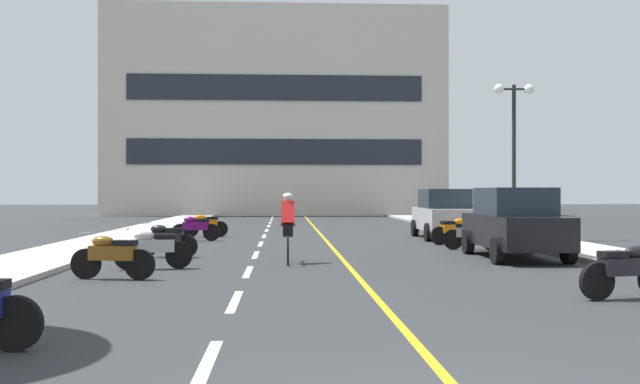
# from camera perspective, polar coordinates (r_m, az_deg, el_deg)

# --- Properties ---
(ground_plane) EXTENTS (140.00, 140.00, 0.00)m
(ground_plane) POSITION_cam_1_polar(r_m,az_deg,el_deg) (25.94, -0.26, -3.79)
(ground_plane) COLOR #2D3033
(curb_left) EXTENTS (2.40, 72.00, 0.12)m
(curb_left) POSITION_cam_1_polar(r_m,az_deg,el_deg) (29.51, -14.68, -3.21)
(curb_left) COLOR #B7B2A8
(curb_left) RESTS_ON ground
(curb_right) EXTENTS (2.40, 72.00, 0.12)m
(curb_right) POSITION_cam_1_polar(r_m,az_deg,el_deg) (30.11, 13.30, -3.15)
(curb_right) COLOR #B7B2A8
(curb_right) RESTS_ON ground
(lane_dash_0) EXTENTS (0.14, 2.20, 0.01)m
(lane_dash_0) POSITION_cam_1_polar(r_m,az_deg,el_deg) (7.10, -9.35, -13.88)
(lane_dash_0) COLOR silver
(lane_dash_0) RESTS_ON ground
(lane_dash_1) EXTENTS (0.14, 2.20, 0.01)m
(lane_dash_1) POSITION_cam_1_polar(r_m,az_deg,el_deg) (11.01, -7.02, -8.91)
(lane_dash_1) COLOR silver
(lane_dash_1) RESTS_ON ground
(lane_dash_2) EXTENTS (0.14, 2.20, 0.01)m
(lane_dash_2) POSITION_cam_1_polar(r_m,az_deg,el_deg) (14.97, -5.94, -6.55)
(lane_dash_2) COLOR silver
(lane_dash_2) RESTS_ON ground
(lane_dash_3) EXTENTS (0.14, 2.20, 0.01)m
(lane_dash_3) POSITION_cam_1_polar(r_m,az_deg,el_deg) (18.94, -5.32, -5.17)
(lane_dash_3) COLOR silver
(lane_dash_3) RESTS_ON ground
(lane_dash_4) EXTENTS (0.14, 2.20, 0.01)m
(lane_dash_4) POSITION_cam_1_polar(r_m,az_deg,el_deg) (22.93, -4.91, -4.27)
(lane_dash_4) COLOR silver
(lane_dash_4) RESTS_ON ground
(lane_dash_5) EXTENTS (0.14, 2.20, 0.01)m
(lane_dash_5) POSITION_cam_1_polar(r_m,az_deg,el_deg) (26.92, -4.63, -3.64)
(lane_dash_5) COLOR silver
(lane_dash_5) RESTS_ON ground
(lane_dash_6) EXTENTS (0.14, 2.20, 0.01)m
(lane_dash_6) POSITION_cam_1_polar(r_m,az_deg,el_deg) (30.91, -4.42, -3.17)
(lane_dash_6) COLOR silver
(lane_dash_6) RESTS_ON ground
(lane_dash_7) EXTENTS (0.14, 2.20, 0.01)m
(lane_dash_7) POSITION_cam_1_polar(r_m,az_deg,el_deg) (34.90, -4.25, -2.81)
(lane_dash_7) COLOR silver
(lane_dash_7) RESTS_ON ground
(lane_dash_8) EXTENTS (0.14, 2.20, 0.01)m
(lane_dash_8) POSITION_cam_1_polar(r_m,az_deg,el_deg) (38.90, -4.12, -2.53)
(lane_dash_8) COLOR silver
(lane_dash_8) RESTS_ON ground
(lane_dash_9) EXTENTS (0.14, 2.20, 0.01)m
(lane_dash_9) POSITION_cam_1_polar(r_m,az_deg,el_deg) (42.89, -4.02, -2.29)
(lane_dash_9) COLOR silver
(lane_dash_9) RESTS_ON ground
(lane_dash_10) EXTENTS (0.14, 2.20, 0.01)m
(lane_dash_10) POSITION_cam_1_polar(r_m,az_deg,el_deg) (46.89, -3.93, -2.10)
(lane_dash_10) COLOR silver
(lane_dash_10) RESTS_ON ground
(lane_dash_11) EXTENTS (0.14, 2.20, 0.01)m
(lane_dash_11) POSITION_cam_1_polar(r_m,az_deg,el_deg) (50.89, -3.86, -1.93)
(lane_dash_11) COLOR silver
(lane_dash_11) RESTS_ON ground
(centre_line_yellow) EXTENTS (0.12, 66.00, 0.01)m
(centre_line_yellow) POSITION_cam_1_polar(r_m,az_deg,el_deg) (28.94, -0.05, -3.39)
(centre_line_yellow) COLOR gold
(centre_line_yellow) RESTS_ON ground
(office_building) EXTENTS (25.22, 9.66, 15.39)m
(office_building) POSITION_cam_1_polar(r_m,az_deg,el_deg) (54.95, -3.62, 6.24)
(office_building) COLOR beige
(office_building) RESTS_ON ground
(street_lamp_mid) EXTENTS (1.46, 0.36, 5.47)m
(street_lamp_mid) POSITION_cam_1_polar(r_m,az_deg,el_deg) (25.89, 15.68, 5.26)
(street_lamp_mid) COLOR black
(street_lamp_mid) RESTS_ON curb_right
(parked_car_near) EXTENTS (1.98, 4.23, 1.82)m
(parked_car_near) POSITION_cam_1_polar(r_m,az_deg,el_deg) (18.46, 15.71, -2.47)
(parked_car_near) COLOR black
(parked_car_near) RESTS_ON ground
(parked_car_mid) EXTENTS (1.99, 4.24, 1.82)m
(parked_car_mid) POSITION_cam_1_polar(r_m,az_deg,el_deg) (25.80, 10.19, -1.77)
(parked_car_mid) COLOR black
(parked_car_mid) RESTS_ON ground
(motorcycle_1) EXTENTS (1.68, 0.66, 0.92)m
(motorcycle_1) POSITION_cam_1_polar(r_m,az_deg,el_deg) (12.16, 23.96, -5.83)
(motorcycle_1) COLOR black
(motorcycle_1) RESTS_ON ground
(motorcycle_2) EXTENTS (1.69, 0.61, 0.92)m
(motorcycle_2) POSITION_cam_1_polar(r_m,az_deg,el_deg) (14.14, -16.74, -5.02)
(motorcycle_2) COLOR black
(motorcycle_2) RESTS_ON ground
(motorcycle_3) EXTENTS (1.69, 0.60, 0.92)m
(motorcycle_3) POSITION_cam_1_polar(r_m,az_deg,el_deg) (15.79, -13.59, -4.49)
(motorcycle_3) COLOR black
(motorcycle_3) RESTS_ON ground
(motorcycle_4) EXTENTS (1.69, 0.64, 0.92)m
(motorcycle_4) POSITION_cam_1_polar(r_m,az_deg,el_deg) (18.57, -12.60, -3.82)
(motorcycle_4) COLOR black
(motorcycle_4) RESTS_ON ground
(motorcycle_5) EXTENTS (1.65, 0.76, 0.92)m
(motorcycle_5) POSITION_cam_1_polar(r_m,az_deg,el_deg) (20.89, 12.46, -3.40)
(motorcycle_5) COLOR black
(motorcycle_5) RESTS_ON ground
(motorcycle_6) EXTENTS (1.67, 0.69, 0.92)m
(motorcycle_6) POSITION_cam_1_polar(r_m,az_deg,el_deg) (22.97, 11.05, -3.09)
(motorcycle_6) COLOR black
(motorcycle_6) RESTS_ON ground
(motorcycle_7) EXTENTS (1.70, 0.60, 0.92)m
(motorcycle_7) POSITION_cam_1_polar(r_m,az_deg,el_deg) (24.62, -10.22, -2.89)
(motorcycle_7) COLOR black
(motorcycle_7) RESTS_ON ground
(motorcycle_8) EXTENTS (1.70, 0.60, 0.92)m
(motorcycle_8) POSITION_cam_1_polar(r_m,az_deg,el_deg) (26.72, -9.44, -2.66)
(motorcycle_8) COLOR black
(motorcycle_8) RESTS_ON ground
(cyclist_rider) EXTENTS (0.42, 1.77, 1.71)m
(cyclist_rider) POSITION_cam_1_polar(r_m,az_deg,el_deg) (16.67, -2.66, -2.83)
(cyclist_rider) COLOR black
(cyclist_rider) RESTS_ON ground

